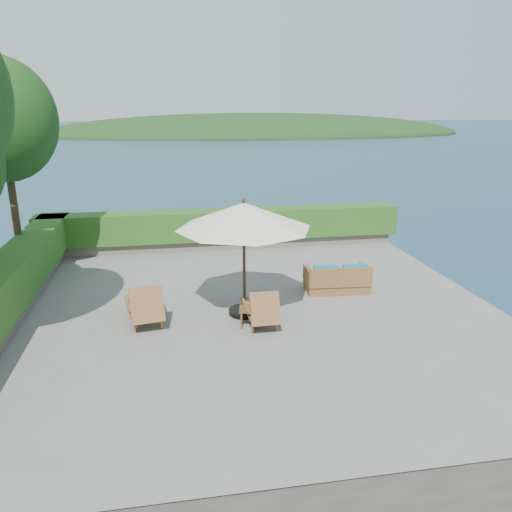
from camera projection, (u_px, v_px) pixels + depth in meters
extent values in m
plane|color=slate|center=(250.00, 309.00, 12.21)|extent=(12.00, 12.00, 0.00)
cube|color=#5D554A|center=(250.00, 365.00, 12.66)|extent=(12.00, 12.00, 3.00)
plane|color=#183A4C|center=(250.00, 415.00, 13.07)|extent=(600.00, 600.00, 0.00)
ellipsoid|color=#183313|center=(257.00, 134.00, 149.36)|extent=(126.00, 57.60, 12.60)
cube|color=#655F50|center=(224.00, 243.00, 17.45)|extent=(12.00, 0.60, 0.36)
cube|color=#655F50|center=(5.00, 318.00, 11.23)|extent=(0.60, 12.00, 0.36)
cube|color=#1F4112|center=(223.00, 224.00, 17.26)|extent=(12.40, 0.90, 1.00)
cube|color=#1F4112|center=(0.00, 290.00, 11.04)|extent=(0.90, 12.40, 1.00)
cylinder|color=#413019|center=(13.00, 199.00, 13.57)|extent=(0.20, 0.20, 4.68)
ellipsoid|color=#153611|center=(2.00, 120.00, 12.98)|extent=(2.80, 2.80, 3.22)
cylinder|color=black|center=(245.00, 311.00, 11.90)|extent=(0.78, 0.78, 0.12)
cylinder|color=#321F12|center=(244.00, 260.00, 11.53)|extent=(0.07, 0.07, 2.70)
cone|color=beige|center=(244.00, 216.00, 11.23)|extent=(3.21, 3.21, 0.59)
sphere|color=#321F12|center=(244.00, 200.00, 11.13)|extent=(0.10, 0.10, 0.10)
cube|color=brown|center=(134.00, 326.00, 10.90)|extent=(0.07, 0.07, 0.28)
cube|color=brown|center=(162.00, 323.00, 11.09)|extent=(0.07, 0.07, 0.28)
cube|color=brown|center=(128.00, 305.00, 12.07)|extent=(0.07, 0.07, 0.28)
cube|color=brown|center=(153.00, 302.00, 12.26)|extent=(0.07, 0.07, 0.28)
cube|color=brown|center=(143.00, 304.00, 11.62)|extent=(0.93, 1.50, 0.10)
cube|color=brown|center=(147.00, 305.00, 10.81)|extent=(0.78, 0.57, 0.76)
cube|color=brown|center=(127.00, 303.00, 11.27)|extent=(0.21, 0.92, 0.05)
cube|color=brown|center=(160.00, 299.00, 11.50)|extent=(0.21, 0.92, 0.05)
cube|color=brown|center=(252.00, 327.00, 10.87)|extent=(0.06, 0.06, 0.25)
cube|color=brown|center=(277.00, 325.00, 10.97)|extent=(0.06, 0.06, 0.25)
cube|color=brown|center=(244.00, 307.00, 11.98)|extent=(0.06, 0.06, 0.25)
cube|color=brown|center=(266.00, 306.00, 12.08)|extent=(0.06, 0.06, 0.25)
cube|color=brown|center=(259.00, 308.00, 11.52)|extent=(0.66, 1.28, 0.09)
cube|color=brown|center=(265.00, 309.00, 10.75)|extent=(0.65, 0.42, 0.68)
cube|color=brown|center=(246.00, 306.00, 11.24)|extent=(0.07, 0.83, 0.05)
cube|color=brown|center=(275.00, 304.00, 11.35)|extent=(0.07, 0.83, 0.05)
cube|color=brown|center=(241.00, 321.00, 11.03)|extent=(0.05, 0.05, 0.39)
cube|color=brown|center=(256.00, 321.00, 11.03)|extent=(0.05, 0.05, 0.39)
cube|color=brown|center=(242.00, 315.00, 11.34)|extent=(0.05, 0.05, 0.39)
cube|color=brown|center=(256.00, 315.00, 11.34)|extent=(0.05, 0.05, 0.39)
cube|color=brown|center=(249.00, 309.00, 11.13)|extent=(0.48, 0.48, 0.04)
cube|color=brown|center=(337.00, 284.00, 13.37)|extent=(1.70, 0.93, 0.37)
cube|color=brown|center=(341.00, 278.00, 12.91)|extent=(1.65, 0.23, 0.50)
cube|color=brown|center=(308.00, 276.00, 13.21)|extent=(0.16, 0.83, 0.41)
cube|color=brown|center=(366.00, 274.00, 13.37)|extent=(0.16, 0.83, 0.41)
cube|color=#137B8F|center=(322.00, 275.00, 13.30)|extent=(0.76, 0.70, 0.16)
cube|color=#137B8F|center=(350.00, 274.00, 13.38)|extent=(0.76, 0.70, 0.16)
cube|color=#137B8F|center=(326.00, 271.00, 12.91)|extent=(0.65, 0.17, 0.33)
cube|color=#137B8F|center=(355.00, 270.00, 13.00)|extent=(0.65, 0.17, 0.33)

